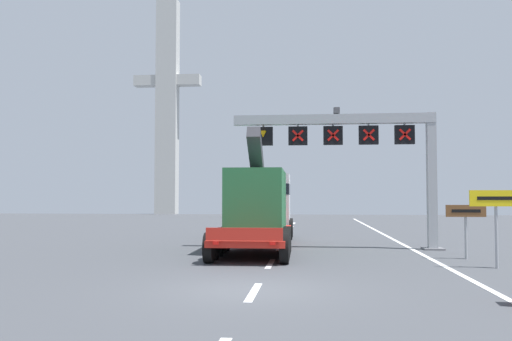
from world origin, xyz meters
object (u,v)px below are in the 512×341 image
at_px(heavy_haul_truck_red, 262,204).
at_px(exit_sign_yellow, 496,208).
at_px(overhead_lane_gantry, 359,141).
at_px(tourist_info_sign_brown, 466,218).
at_px(bridge_pylon_distant, 167,104).

relative_size(heavy_haul_truck_red, exit_sign_yellow, 5.41).
height_order(heavy_haul_truck_red, exit_sign_yellow, heavy_haul_truck_red).
bearing_deg(overhead_lane_gantry, heavy_haul_truck_red, 160.95).
distance_m(overhead_lane_gantry, heavy_haul_truck_red, 5.74).
bearing_deg(heavy_haul_truck_red, tourist_info_sign_brown, -31.88).
bearing_deg(tourist_info_sign_brown, bridge_pylon_distant, 117.33).
bearing_deg(overhead_lane_gantry, bridge_pylon_distant, 115.45).
xyz_separation_m(exit_sign_yellow, tourist_info_sign_brown, (-0.25, 2.63, -0.44)).
xyz_separation_m(overhead_lane_gantry, tourist_info_sign_brown, (3.68, -3.58, -3.36)).
bearing_deg(tourist_info_sign_brown, exit_sign_yellow, -84.51).
bearing_deg(bridge_pylon_distant, exit_sign_yellow, -63.66).
distance_m(overhead_lane_gantry, tourist_info_sign_brown, 6.13).
height_order(overhead_lane_gantry, tourist_info_sign_brown, overhead_lane_gantry).
bearing_deg(heavy_haul_truck_red, bridge_pylon_distant, 111.10).
distance_m(exit_sign_yellow, bridge_pylon_distant, 58.40).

